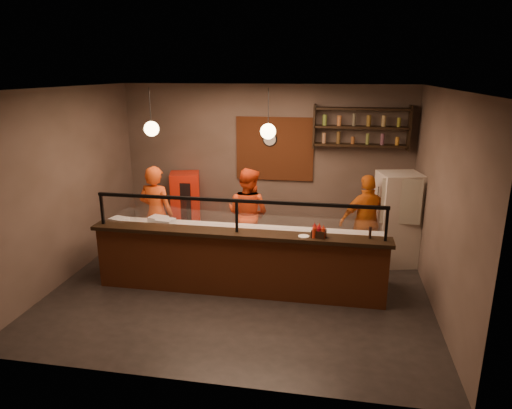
% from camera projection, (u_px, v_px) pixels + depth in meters
% --- Properties ---
extents(floor, '(6.00, 6.00, 0.00)m').
position_uv_depth(floor, '(242.00, 285.00, 7.62)').
color(floor, black).
rests_on(floor, ground).
extents(ceiling, '(6.00, 6.00, 0.00)m').
position_uv_depth(ceiling, '(240.00, 88.00, 6.71)').
color(ceiling, '#3D322F').
rests_on(ceiling, wall_back).
extents(wall_back, '(6.00, 0.00, 6.00)m').
position_uv_depth(wall_back, '(265.00, 163.00, 9.53)').
color(wall_back, '#6B584F').
rests_on(wall_back, floor).
extents(wall_left, '(0.00, 5.00, 5.00)m').
position_uv_depth(wall_left, '(66.00, 185.00, 7.67)').
color(wall_left, '#6B584F').
rests_on(wall_left, floor).
extents(wall_right, '(0.00, 5.00, 5.00)m').
position_uv_depth(wall_right, '(441.00, 202.00, 6.66)').
color(wall_right, '#6B584F').
rests_on(wall_right, floor).
extents(wall_front, '(6.00, 0.00, 6.00)m').
position_uv_depth(wall_front, '(192.00, 253.00, 4.80)').
color(wall_front, '#6B584F').
rests_on(wall_front, floor).
extents(brick_patch, '(1.60, 0.04, 1.30)m').
position_uv_depth(brick_patch, '(275.00, 149.00, 9.38)').
color(brick_patch, brown).
rests_on(brick_patch, wall_back).
extents(service_counter, '(4.60, 0.25, 1.00)m').
position_uv_depth(service_counter, '(237.00, 265.00, 7.19)').
color(service_counter, brown).
rests_on(service_counter, floor).
extents(counter_ledge, '(4.70, 0.37, 0.06)m').
position_uv_depth(counter_ledge, '(237.00, 234.00, 7.04)').
color(counter_ledge, black).
rests_on(counter_ledge, service_counter).
extents(worktop_cabinet, '(4.60, 0.75, 0.85)m').
position_uv_depth(worktop_cabinet, '(244.00, 257.00, 7.68)').
color(worktop_cabinet, gray).
rests_on(worktop_cabinet, floor).
extents(worktop, '(4.60, 0.75, 0.05)m').
position_uv_depth(worktop, '(244.00, 232.00, 7.56)').
color(worktop, silver).
rests_on(worktop, worktop_cabinet).
extents(sneeze_guard, '(4.50, 0.05, 0.52)m').
position_uv_depth(sneeze_guard, '(237.00, 213.00, 6.95)').
color(sneeze_guard, white).
rests_on(sneeze_guard, counter_ledge).
extents(wall_shelving, '(1.84, 0.28, 0.85)m').
position_uv_depth(wall_shelving, '(361.00, 127.00, 8.81)').
color(wall_shelving, black).
rests_on(wall_shelving, wall_back).
extents(wall_clock, '(0.30, 0.04, 0.30)m').
position_uv_depth(wall_clock, '(270.00, 139.00, 9.33)').
color(wall_clock, black).
rests_on(wall_clock, wall_back).
extents(pendant_left, '(0.24, 0.24, 0.77)m').
position_uv_depth(pendant_left, '(151.00, 129.00, 7.34)').
color(pendant_left, black).
rests_on(pendant_left, ceiling).
extents(pendant_right, '(0.24, 0.24, 0.77)m').
position_uv_depth(pendant_right, '(268.00, 131.00, 7.02)').
color(pendant_right, black).
rests_on(pendant_right, ceiling).
extents(cook_left, '(0.71, 0.51, 1.81)m').
position_uv_depth(cook_left, '(156.00, 214.00, 8.43)').
color(cook_left, '#DB4A14').
rests_on(cook_left, floor).
extents(cook_mid, '(1.03, 0.91, 1.75)m').
position_uv_depth(cook_mid, '(248.00, 214.00, 8.52)').
color(cook_mid, red).
rests_on(cook_mid, floor).
extents(cook_right, '(1.08, 0.70, 1.71)m').
position_uv_depth(cook_right, '(367.00, 222.00, 8.13)').
color(cook_right, '#C65A12').
rests_on(cook_right, floor).
extents(fridge, '(0.85, 0.81, 1.71)m').
position_uv_depth(fridge, '(397.00, 219.00, 8.29)').
color(fridge, beige).
rests_on(fridge, floor).
extents(red_cooler, '(0.73, 0.69, 1.40)m').
position_uv_depth(red_cooler, '(186.00, 205.00, 9.73)').
color(red_cooler, red).
rests_on(red_cooler, floor).
extents(pizza_dough, '(0.70, 0.70, 0.01)m').
position_uv_depth(pizza_dough, '(237.00, 231.00, 7.52)').
color(pizza_dough, beige).
rests_on(pizza_dough, worktop).
extents(prep_tub_a, '(0.34, 0.30, 0.14)m').
position_uv_depth(prep_tub_a, '(119.00, 222.00, 7.77)').
color(prep_tub_a, white).
rests_on(prep_tub_a, worktop).
extents(prep_tub_b, '(0.33, 0.29, 0.14)m').
position_uv_depth(prep_tub_b, '(158.00, 221.00, 7.83)').
color(prep_tub_b, silver).
rests_on(prep_tub_b, worktop).
extents(prep_tub_c, '(0.33, 0.28, 0.15)m').
position_uv_depth(prep_tub_c, '(165.00, 223.00, 7.70)').
color(prep_tub_c, silver).
rests_on(prep_tub_c, worktop).
extents(rolling_pin, '(0.34, 0.15, 0.06)m').
position_uv_depth(rolling_pin, '(165.00, 224.00, 7.79)').
color(rolling_pin, yellow).
rests_on(rolling_pin, worktop).
extents(condiment_caddy, '(0.23, 0.20, 0.11)m').
position_uv_depth(condiment_caddy, '(319.00, 233.00, 6.80)').
color(condiment_caddy, black).
rests_on(condiment_caddy, counter_ledge).
extents(pepper_mill, '(0.04, 0.04, 0.18)m').
position_uv_depth(pepper_mill, '(370.00, 233.00, 6.73)').
color(pepper_mill, black).
rests_on(pepper_mill, counter_ledge).
extents(small_plate, '(0.17, 0.17, 0.01)m').
position_uv_depth(small_plate, '(304.00, 236.00, 6.83)').
color(small_plate, white).
rests_on(small_plate, counter_ledge).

